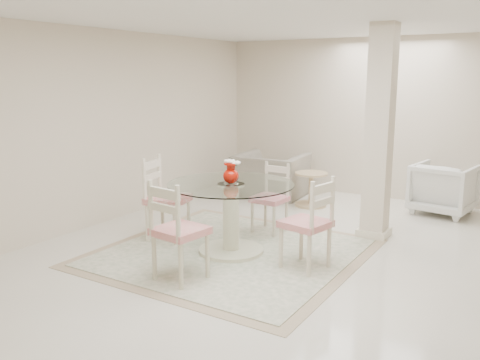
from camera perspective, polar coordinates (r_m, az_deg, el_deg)
The scene contains 13 objects.
ground at distance 5.95m, azimuth 6.36°, elevation -8.73°, with size 7.00×7.00×0.00m, color white.
room_shell at distance 5.59m, azimuth 6.79°, elevation 9.41°, with size 6.02×7.02×2.71m.
column at distance 6.67m, azimuth 15.37°, elevation 5.07°, with size 0.30×0.30×2.70m, color beige.
area_rug at distance 6.09m, azimuth -1.00°, elevation -8.12°, with size 2.91×2.91×0.02m.
dining_table at distance 5.96m, azimuth -1.01°, elevation -4.29°, with size 1.47×1.47×0.85m.
red_vase at distance 5.83m, azimuth -1.01°, elevation 0.89°, with size 0.21×0.18×0.28m.
dining_chair_east at distance 5.44m, azimuth 8.03°, elevation -4.15°, with size 0.53×0.53×1.13m.
dining_chair_north at distance 6.78m, azimuth 3.65°, elevation -1.41°, with size 0.43×0.43×1.02m.
dining_chair_west at distance 6.49m, azimuth -8.73°, elevation -1.34°, with size 0.56×0.56×1.18m.
dining_chair_south at distance 5.11m, azimuth -7.35°, elevation -4.94°, with size 0.52×0.52×1.17m.
recliner_taupe at distance 8.80m, azimuth 3.47°, elevation 0.53°, with size 1.14×1.00×0.74m, color gray.
armchair_white at distance 8.28m, azimuth 21.86°, elevation -0.90°, with size 0.83×0.85×0.77m, color white.
side_table at distance 8.24m, azimuth 7.97°, elevation -1.18°, with size 0.53×0.53×0.55m.
Camera 1 is at (2.36, -5.06, 2.07)m, focal length 38.00 mm.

